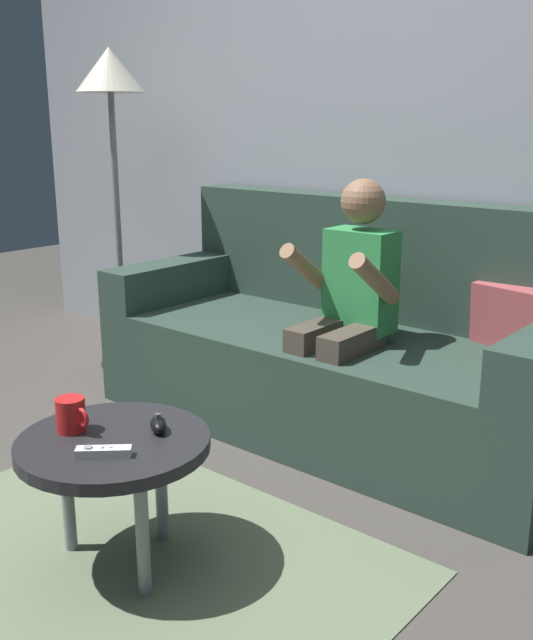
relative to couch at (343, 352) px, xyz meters
The scene contains 9 objects.
wall_back 1.03m from the couch, 109.79° to the left, with size 4.62×0.05×2.50m, color #999EA8.
couch is the anchor object (origin of this frame).
person_seated_on_couch 0.35m from the couch, 54.80° to the right, with size 0.35×0.43×1.01m.
coffee_table 1.23m from the couch, 85.89° to the right, with size 0.52×0.52×0.38m.
area_rug 1.27m from the couch, 85.90° to the right, with size 1.51×1.13×0.01m, color #6B7A5B.
game_remote_white_near_edge 1.33m from the couch, 83.10° to the right, with size 0.13×0.12×0.03m.
nunchuk_black 1.14m from the couch, 82.38° to the right, with size 0.10×0.09×0.05m.
coffee_mug 1.28m from the couch, 91.49° to the right, with size 0.12×0.08×0.09m.
floor_lamp 1.63m from the couch, behind, with size 0.32×0.32×1.54m.
Camera 1 is at (1.70, -0.87, 1.21)m, focal length 40.94 mm.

